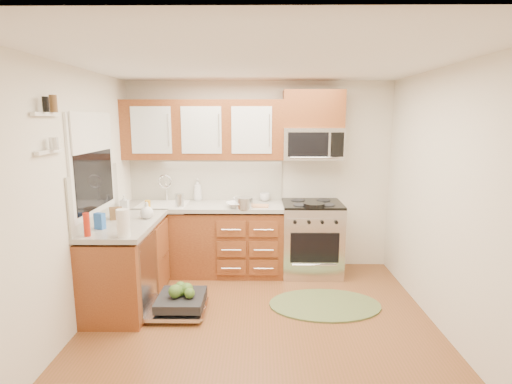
{
  "coord_description": "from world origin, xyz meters",
  "views": [
    {
      "loc": [
        0.0,
        -3.6,
        2.01
      ],
      "look_at": [
        -0.04,
        0.85,
        1.2
      ],
      "focal_mm": 28.0,
      "sensor_mm": 36.0,
      "label": 1
    }
  ],
  "objects_px": {
    "cutting_board": "(258,206)",
    "dishwasher": "(178,304)",
    "stock_pot": "(244,203)",
    "cup": "(265,197)",
    "skillet": "(314,205)",
    "microwave": "(313,144)",
    "upper_cabinets": "(203,130)",
    "range": "(311,238)",
    "bowl_a": "(237,205)",
    "paper_towel_roll": "(123,223)",
    "sink": "(163,214)",
    "rug": "(325,305)",
    "bowl_b": "(243,201)"
  },
  "relations": [
    {
      "from": "paper_towel_roll",
      "to": "bowl_b",
      "type": "height_order",
      "value": "paper_towel_roll"
    },
    {
      "from": "sink",
      "to": "cutting_board",
      "type": "height_order",
      "value": "cutting_board"
    },
    {
      "from": "microwave",
      "to": "upper_cabinets",
      "type": "bearing_deg",
      "value": 178.98
    },
    {
      "from": "upper_cabinets",
      "to": "microwave",
      "type": "xyz_separation_m",
      "value": [
        1.41,
        -0.02,
        -0.18
      ]
    },
    {
      "from": "rug",
      "to": "bowl_a",
      "type": "height_order",
      "value": "bowl_a"
    },
    {
      "from": "bowl_a",
      "to": "cup",
      "type": "distance_m",
      "value": 0.53
    },
    {
      "from": "range",
      "to": "microwave",
      "type": "height_order",
      "value": "microwave"
    },
    {
      "from": "dishwasher",
      "to": "microwave",
      "type": "bearing_deg",
      "value": 39.07
    },
    {
      "from": "stock_pot",
      "to": "cup",
      "type": "bearing_deg",
      "value": 58.61
    },
    {
      "from": "cutting_board",
      "to": "stock_pot",
      "type": "bearing_deg",
      "value": -153.68
    },
    {
      "from": "range",
      "to": "dishwasher",
      "type": "xyz_separation_m",
      "value": [
        -1.54,
        -1.13,
        -0.38
      ]
    },
    {
      "from": "microwave",
      "to": "rug",
      "type": "height_order",
      "value": "microwave"
    },
    {
      "from": "dishwasher",
      "to": "paper_towel_roll",
      "type": "bearing_deg",
      "value": -141.9
    },
    {
      "from": "cutting_board",
      "to": "paper_towel_roll",
      "type": "relative_size",
      "value": 0.96
    },
    {
      "from": "range",
      "to": "cup",
      "type": "distance_m",
      "value": 0.82
    },
    {
      "from": "stock_pot",
      "to": "sink",
      "type": "bearing_deg",
      "value": 169.29
    },
    {
      "from": "stock_pot",
      "to": "bowl_a",
      "type": "xyz_separation_m",
      "value": [
        -0.09,
        0.03,
        -0.03
      ]
    },
    {
      "from": "skillet",
      "to": "cutting_board",
      "type": "bearing_deg",
      "value": 169.32
    },
    {
      "from": "paper_towel_roll",
      "to": "bowl_a",
      "type": "xyz_separation_m",
      "value": [
        0.99,
        1.27,
        -0.1
      ]
    },
    {
      "from": "bowl_a",
      "to": "stock_pot",
      "type": "bearing_deg",
      "value": -19.36
    },
    {
      "from": "dishwasher",
      "to": "cutting_board",
      "type": "distance_m",
      "value": 1.56
    },
    {
      "from": "skillet",
      "to": "paper_towel_roll",
      "type": "relative_size",
      "value": 0.98
    },
    {
      "from": "microwave",
      "to": "stock_pot",
      "type": "relative_size",
      "value": 3.36
    },
    {
      "from": "skillet",
      "to": "cup",
      "type": "distance_m",
      "value": 0.76
    },
    {
      "from": "range",
      "to": "dishwasher",
      "type": "height_order",
      "value": "range"
    },
    {
      "from": "upper_cabinets",
      "to": "skillet",
      "type": "xyz_separation_m",
      "value": [
        1.39,
        -0.4,
        -0.9
      ]
    },
    {
      "from": "sink",
      "to": "microwave",
      "type": "bearing_deg",
      "value": 3.85
    },
    {
      "from": "upper_cabinets",
      "to": "microwave",
      "type": "height_order",
      "value": "upper_cabinets"
    },
    {
      "from": "microwave",
      "to": "skillet",
      "type": "xyz_separation_m",
      "value": [
        -0.01,
        -0.37,
        -0.73
      ]
    },
    {
      "from": "dishwasher",
      "to": "cup",
      "type": "relative_size",
      "value": 5.04
    },
    {
      "from": "microwave",
      "to": "skillet",
      "type": "distance_m",
      "value": 0.81
    },
    {
      "from": "cutting_board",
      "to": "bowl_a",
      "type": "height_order",
      "value": "bowl_a"
    },
    {
      "from": "cutting_board",
      "to": "dishwasher",
      "type": "bearing_deg",
      "value": -130.0
    },
    {
      "from": "upper_cabinets",
      "to": "bowl_b",
      "type": "bearing_deg",
      "value": -10.32
    },
    {
      "from": "skillet",
      "to": "bowl_b",
      "type": "distance_m",
      "value": 0.93
    },
    {
      "from": "stock_pot",
      "to": "cutting_board",
      "type": "height_order",
      "value": "stock_pot"
    },
    {
      "from": "microwave",
      "to": "dishwasher",
      "type": "bearing_deg",
      "value": -140.93
    },
    {
      "from": "sink",
      "to": "skillet",
      "type": "distance_m",
      "value": 1.94
    },
    {
      "from": "sink",
      "to": "upper_cabinets",
      "type": "bearing_deg",
      "value": 16.45
    },
    {
      "from": "upper_cabinets",
      "to": "bowl_a",
      "type": "bearing_deg",
      "value": -36.03
    },
    {
      "from": "rug",
      "to": "paper_towel_roll",
      "type": "xyz_separation_m",
      "value": [
        -1.99,
        -0.49,
        1.05
      ]
    },
    {
      "from": "dishwasher",
      "to": "paper_towel_roll",
      "type": "xyz_separation_m",
      "value": [
        -0.41,
        -0.32,
        0.96
      ]
    },
    {
      "from": "sink",
      "to": "paper_towel_roll",
      "type": "bearing_deg",
      "value": -90.72
    },
    {
      "from": "microwave",
      "to": "dishwasher",
      "type": "distance_m",
      "value": 2.55
    },
    {
      "from": "stock_pot",
      "to": "range",
      "type": "bearing_deg",
      "value": 13.53
    },
    {
      "from": "paper_towel_roll",
      "to": "range",
      "type": "bearing_deg",
      "value": 36.66
    },
    {
      "from": "rug",
      "to": "paper_towel_roll",
      "type": "relative_size",
      "value": 4.61
    },
    {
      "from": "sink",
      "to": "rug",
      "type": "xyz_separation_m",
      "value": [
        1.97,
        -0.95,
        -0.79
      ]
    },
    {
      "from": "dishwasher",
      "to": "upper_cabinets",
      "type": "bearing_deg",
      "value": 83.96
    },
    {
      "from": "dishwasher",
      "to": "cutting_board",
      "type": "height_order",
      "value": "cutting_board"
    }
  ]
}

